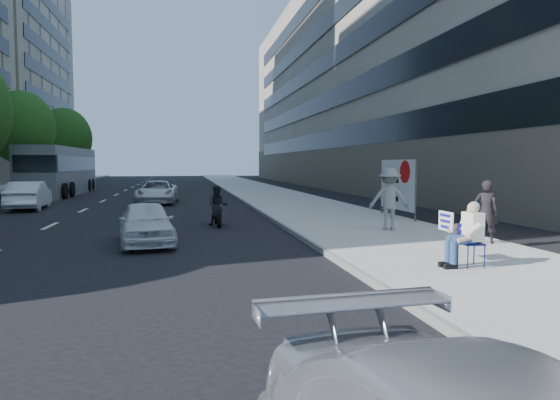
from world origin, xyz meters
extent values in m
plane|color=black|center=(0.00, 0.00, 0.00)|extent=(160.00, 160.00, 0.00)
cube|color=#AFADA4|center=(4.00, 20.00, 0.07)|extent=(5.00, 120.00, 0.15)
cube|color=gray|center=(17.00, 32.00, 10.00)|extent=(14.00, 70.00, 20.00)
cylinder|color=#382616|center=(-13.70, 30.00, 1.49)|extent=(0.30, 0.30, 2.97)
ellipsoid|color=#184E14|center=(-13.70, 30.00, 4.89)|extent=(4.80, 4.80, 5.52)
cylinder|color=#382616|center=(-13.70, 44.00, 1.31)|extent=(0.30, 0.30, 2.62)
ellipsoid|color=#184E14|center=(-13.70, 44.00, 4.79)|extent=(5.40, 5.40, 6.21)
cylinder|color=navy|center=(3.55, -1.99, 0.38)|extent=(0.02, 0.02, 0.45)
cylinder|color=navy|center=(3.91, -1.99, 0.38)|extent=(0.02, 0.02, 0.45)
cylinder|color=navy|center=(3.55, -1.63, 0.38)|extent=(0.02, 0.02, 0.45)
cylinder|color=navy|center=(3.91, -1.63, 0.38)|extent=(0.02, 0.02, 0.45)
cube|color=navy|center=(3.73, -1.81, 0.61)|extent=(0.40, 0.40, 0.03)
cube|color=navy|center=(3.73, -1.62, 0.80)|extent=(0.40, 0.02, 0.40)
cylinder|color=navy|center=(3.51, -1.91, 0.70)|extent=(0.44, 0.17, 0.17)
cylinder|color=navy|center=(3.29, -1.91, 0.47)|extent=(0.14, 0.14, 0.46)
cube|color=black|center=(3.23, -1.91, 0.20)|extent=(0.26, 0.11, 0.10)
cylinder|color=navy|center=(3.51, -1.71, 0.70)|extent=(0.44, 0.17, 0.17)
cylinder|color=navy|center=(3.29, -1.71, 0.47)|extent=(0.14, 0.14, 0.46)
cube|color=black|center=(3.23, -1.71, 0.20)|extent=(0.26, 0.11, 0.10)
cube|color=white|center=(3.75, -1.81, 0.96)|extent=(0.26, 0.42, 0.56)
sphere|color=tan|center=(3.75, -1.81, 1.33)|extent=(0.23, 0.23, 0.23)
ellipsoid|color=gray|center=(3.77, -1.81, 1.36)|extent=(0.22, 0.24, 0.19)
ellipsoid|color=gray|center=(3.67, -1.81, 1.26)|extent=(0.10, 0.14, 0.13)
cylinder|color=white|center=(3.63, -2.05, 0.93)|extent=(0.30, 0.10, 0.25)
cylinder|color=tan|center=(3.43, -2.05, 0.75)|extent=(0.29, 0.09, 0.14)
cylinder|color=white|center=(3.68, -1.55, 0.98)|extent=(0.26, 0.20, 0.32)
cylinder|color=tan|center=(3.55, -1.41, 0.88)|extent=(0.30, 0.21, 0.18)
cube|color=white|center=(3.48, -1.26, 1.01)|extent=(0.03, 0.55, 0.40)
imported|color=gray|center=(4.43, 3.83, 1.11)|extent=(1.41, 1.09, 1.92)
imported|color=black|center=(5.80, 0.84, 0.96)|extent=(0.70, 0.68, 1.63)
cylinder|color=#4C4C4C|center=(6.20, 5.63, 1.25)|extent=(0.06, 0.06, 2.20)
cylinder|color=#4C4C4C|center=(6.20, 8.63, 1.25)|extent=(0.06, 0.06, 2.20)
cube|color=beige|center=(6.18, 7.13, 1.40)|extent=(0.04, 3.00, 1.90)
cylinder|color=#A50C0C|center=(6.16, 6.43, 1.90)|extent=(0.01, 0.84, 0.84)
cube|color=black|center=(6.16, 7.63, 1.55)|extent=(0.01, 1.30, 0.18)
cube|color=black|center=(6.16, 7.63, 1.20)|extent=(0.01, 1.30, 0.18)
cube|color=black|center=(6.16, 7.63, 0.85)|extent=(0.01, 1.30, 0.18)
imported|color=silver|center=(-2.88, 3.27, 0.59)|extent=(1.81, 3.60, 1.18)
imported|color=silver|center=(-9.13, 14.99, 0.68)|extent=(1.77, 4.21, 1.35)
imported|color=silver|center=(-3.26, 17.64, 0.63)|extent=(2.32, 4.63, 1.26)
cylinder|color=black|center=(-0.67, 6.35, 0.32)|extent=(0.21, 0.65, 0.64)
cylinder|color=black|center=(-0.67, 7.75, 0.32)|extent=(0.21, 0.65, 0.64)
cube|color=black|center=(-0.67, 7.05, 0.55)|extent=(0.41, 1.22, 0.35)
imported|color=black|center=(-0.67, 6.95, 0.71)|extent=(0.76, 0.63, 1.42)
cube|color=slate|center=(-10.29, 26.49, 1.65)|extent=(2.74, 12.05, 3.30)
cube|color=black|center=(-11.56, 26.49, 2.20)|extent=(0.29, 11.50, 1.00)
cube|color=black|center=(-9.02, 26.49, 2.20)|extent=(0.29, 11.50, 1.00)
cube|color=black|center=(-10.29, 20.47, 2.20)|extent=(2.40, 0.11, 1.00)
cylinder|color=black|center=(-11.54, 21.99, 0.50)|extent=(0.27, 1.00, 1.00)
cylinder|color=black|center=(-9.04, 21.99, 0.50)|extent=(0.27, 1.00, 1.00)
cylinder|color=black|center=(-11.54, 23.99, 0.50)|extent=(0.27, 1.00, 1.00)
cylinder|color=black|center=(-9.04, 23.99, 0.50)|extent=(0.27, 1.00, 1.00)
cylinder|color=black|center=(-11.54, 29.99, 0.50)|extent=(0.27, 1.00, 1.00)
cylinder|color=black|center=(-9.04, 29.99, 0.50)|extent=(0.27, 1.00, 1.00)
cylinder|color=black|center=(-11.54, 31.49, 0.50)|extent=(0.27, 1.00, 1.00)
cylinder|color=black|center=(-9.04, 31.49, 0.50)|extent=(0.27, 1.00, 1.00)
camera|label=1|loc=(-1.88, -10.70, 2.20)|focal=32.00mm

